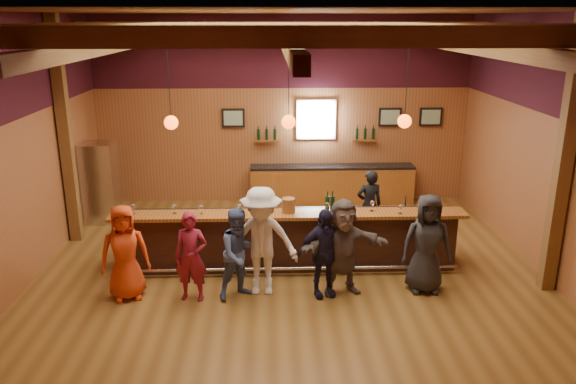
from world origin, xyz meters
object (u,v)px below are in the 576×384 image
(stainless_fridge, at_px, (101,182))
(customer_orange, at_px, (125,252))
(bar_counter, at_px, (289,237))
(customer_redvest, at_px, (191,257))
(bottle_a, at_px, (332,204))
(back_bar_cabinet, at_px, (332,184))
(customer_denim, at_px, (240,254))
(customer_navy, at_px, (323,253))
(customer_brown, at_px, (343,247))
(bartender, at_px, (369,205))
(customer_dark, at_px, (427,244))
(ice_bucket, at_px, (288,205))
(customer_white, at_px, (262,241))

(stainless_fridge, relative_size, customer_orange, 1.13)
(bar_counter, relative_size, customer_redvest, 4.22)
(customer_orange, distance_m, bottle_a, 3.62)
(back_bar_cabinet, distance_m, customer_denim, 5.27)
(customer_denim, bearing_deg, customer_navy, -29.54)
(bar_counter, height_order, customer_brown, customer_brown)
(stainless_fridge, relative_size, bartender, 1.22)
(customer_brown, distance_m, bottle_a, 1.04)
(stainless_fridge, xyz_separation_m, customer_brown, (4.95, -3.66, -0.08))
(customer_brown, bearing_deg, customer_dark, -10.77)
(customer_denim, relative_size, bottle_a, 4.07)
(customer_navy, bearing_deg, ice_bucket, 102.96)
(customer_dark, bearing_deg, back_bar_cabinet, 105.42)
(customer_orange, xyz_separation_m, customer_dark, (4.93, 0.09, 0.05))
(bar_counter, xyz_separation_m, bottle_a, (0.76, -0.26, 0.73))
(customer_navy, relative_size, ice_bucket, 5.91)
(stainless_fridge, distance_m, bottle_a, 5.59)
(stainless_fridge, distance_m, customer_brown, 6.16)
(customer_dark, bearing_deg, bottle_a, 151.48)
(bar_counter, relative_size, stainless_fridge, 3.50)
(customer_denim, height_order, customer_brown, customer_brown)
(stainless_fridge, relative_size, customer_denim, 1.18)
(customer_brown, xyz_separation_m, bottle_a, (-0.08, 0.94, 0.44))
(back_bar_cabinet, bearing_deg, stainless_fridge, -168.07)
(bar_counter, distance_m, customer_redvest, 2.12)
(customer_navy, xyz_separation_m, ice_bucket, (-0.53, 1.01, 0.48))
(customer_redvest, relative_size, customer_navy, 0.99)
(back_bar_cabinet, xyz_separation_m, ice_bucket, (-1.21, -3.85, 0.76))
(customer_orange, relative_size, customer_denim, 1.04)
(ice_bucket, relative_size, bottle_a, 0.68)
(stainless_fridge, height_order, customer_brown, stainless_fridge)
(bar_counter, distance_m, bottle_a, 1.09)
(ice_bucket, bearing_deg, customer_dark, -21.41)
(bar_counter, xyz_separation_m, customer_dark, (2.23, -1.17, 0.32))
(customer_redvest, bearing_deg, bottle_a, 32.33)
(customer_white, xyz_separation_m, bottle_a, (1.25, 0.90, 0.34))
(customer_white, bearing_deg, back_bar_cabinet, 73.64)
(customer_white, bearing_deg, customer_orange, -174.61)
(customer_navy, height_order, ice_bucket, customer_navy)
(back_bar_cabinet, bearing_deg, bar_counter, -108.34)
(ice_bucket, bearing_deg, stainless_fridge, 146.28)
(customer_redvest, distance_m, customer_brown, 2.46)
(stainless_fridge, bearing_deg, bottle_a, -29.12)
(back_bar_cabinet, xyz_separation_m, customer_denim, (-2.03, -4.86, 0.29))
(customer_redvest, xyz_separation_m, bartender, (3.30, 2.52, -0.01))
(customer_dark, relative_size, ice_bucket, 6.62)
(customer_redvest, xyz_separation_m, customer_brown, (2.45, 0.14, 0.07))
(customer_redvest, height_order, bottle_a, customer_redvest)
(customer_brown, bearing_deg, customer_redvest, 170.86)
(customer_orange, height_order, customer_white, customer_white)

